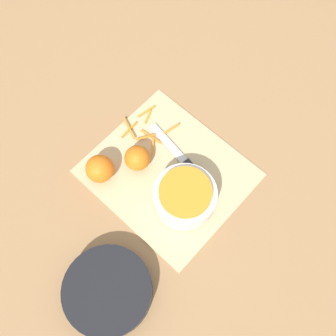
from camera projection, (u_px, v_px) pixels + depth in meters
name	position (u px, v px, depth m)	size (l,w,h in m)	color
ground_plane	(168.00, 173.00, 1.05)	(4.00, 4.00, 0.00)	#9E754C
cutting_board	(168.00, 173.00, 1.04)	(0.39, 0.35, 0.01)	#CCB284
bowl_speckled	(185.00, 196.00, 0.98)	(0.16, 0.16, 0.08)	silver
bowl_dark	(108.00, 291.00, 0.91)	(0.21, 0.21, 0.05)	black
knife	(189.00, 165.00, 1.04)	(0.23, 0.05, 0.02)	#232328
orange_left	(100.00, 169.00, 1.01)	(0.07, 0.07, 0.07)	orange
orange_right	(137.00, 158.00, 1.02)	(0.07, 0.07, 0.07)	orange
peel_pile	(146.00, 129.00, 1.09)	(0.14, 0.14, 0.01)	orange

